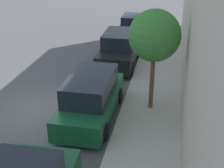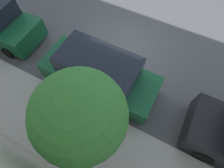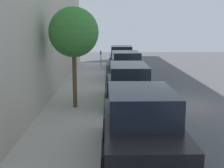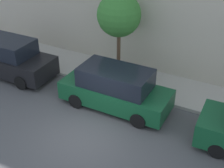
{
  "view_description": "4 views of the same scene",
  "coord_description": "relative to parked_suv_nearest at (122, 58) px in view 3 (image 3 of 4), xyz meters",
  "views": [
    {
      "loc": [
        5.49,
        -11.12,
        6.92
      ],
      "look_at": [
        2.98,
        1.2,
        1.0
      ],
      "focal_mm": 50.0,
      "sensor_mm": 36.0,
      "label": 1
    },
    {
      "loc": [
        5.49,
        2.15,
        6.98
      ],
      "look_at": [
        2.61,
        0.63,
        1.0
      ],
      "focal_mm": 28.0,
      "sensor_mm": 36.0,
      "label": 2
    },
    {
      "loc": [
        3.29,
        14.24,
        3.64
      ],
      "look_at": [
        3.14,
        0.06,
        1.0
      ],
      "focal_mm": 50.0,
      "sensor_mm": 36.0,
      "label": 3
    },
    {
      "loc": [
        -7.98,
        -5.4,
        8.16
      ],
      "look_at": [
        2.53,
        0.18,
        1.0
      ],
      "focal_mm": 50.0,
      "sensor_mm": 36.0,
      "label": 4
    }
  ],
  "objects": [
    {
      "name": "ground_plane",
      "position": [
        -2.18,
        12.43,
        -0.93
      ],
      "size": [
        60.0,
        60.0,
        0.0
      ],
      "primitive_type": "plane",
      "color": "#515154"
    },
    {
      "name": "sidewalk",
      "position": [
        2.61,
        12.43,
        -0.86
      ],
      "size": [
        2.59,
        32.0,
        0.15
      ],
      "color": "#B2ADA3",
      "rests_on": "ground_plane"
    },
    {
      "name": "parked_suv_nearest",
      "position": [
        0.0,
        0.0,
        0.0
      ],
      "size": [
        2.08,
        4.85,
        1.98
      ],
      "color": "navy",
      "rests_on": "ground_plane"
    },
    {
      "name": "parked_suv_second",
      "position": [
        -0.04,
        6.13,
        0.0
      ],
      "size": [
        2.1,
        4.86,
        1.98
      ],
      "color": "#14512D",
      "rests_on": "ground_plane"
    },
    {
      "name": "parked_minivan_third",
      "position": [
        0.18,
        12.35,
        -0.01
      ],
      "size": [
        2.02,
        4.9,
        1.9
      ],
      "color": "#14512D",
      "rests_on": "ground_plane"
    },
    {
      "name": "parked_suv_fourth",
      "position": [
        0.24,
        18.58,
        -0.0
      ],
      "size": [
        2.08,
        4.82,
        1.98
      ],
      "color": "black",
      "rests_on": "ground_plane"
    },
    {
      "name": "parking_meter_near",
      "position": [
        1.77,
        0.33,
        0.12
      ],
      "size": [
        0.11,
        0.15,
        1.46
      ],
      "color": "#ADADB2",
      "rests_on": "sidewalk"
    },
    {
      "name": "street_tree",
      "position": [
        2.57,
        13.42,
        2.44
      ],
      "size": [
        2.11,
        2.11,
        4.3
      ],
      "color": "brown",
      "rests_on": "sidewalk"
    }
  ]
}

